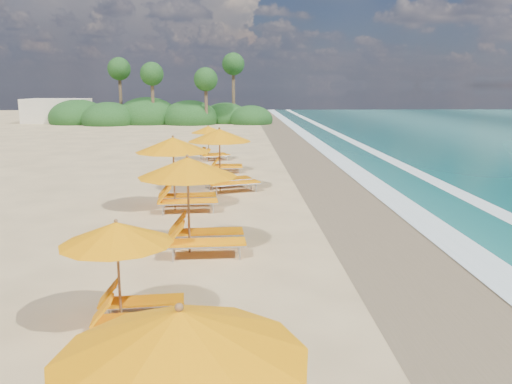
% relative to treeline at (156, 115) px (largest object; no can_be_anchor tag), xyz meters
% --- Properties ---
extents(ground, '(160.00, 160.00, 0.00)m').
position_rel_treeline_xyz_m(ground, '(9.94, -45.51, -1.00)').
color(ground, '#DAB980').
rests_on(ground, ground).
extents(wet_sand, '(4.00, 160.00, 0.01)m').
position_rel_treeline_xyz_m(wet_sand, '(13.94, -45.51, -0.99)').
color(wet_sand, '#7C644A').
rests_on(wet_sand, ground).
extents(surf_foam, '(4.00, 160.00, 0.01)m').
position_rel_treeline_xyz_m(surf_foam, '(16.64, -45.51, -0.97)').
color(surf_foam, white).
rests_on(surf_foam, ground).
extents(station_2, '(2.34, 2.20, 2.05)m').
position_rel_treeline_xyz_m(station_2, '(7.41, -51.86, 0.15)').
color(station_2, olive).
rests_on(station_2, ground).
extents(station_3, '(2.91, 2.71, 2.61)m').
position_rel_treeline_xyz_m(station_3, '(8.31, -47.53, 0.47)').
color(station_3, olive).
rests_on(station_3, ground).
extents(station_4, '(3.05, 2.87, 2.66)m').
position_rel_treeline_xyz_m(station_4, '(7.36, -42.71, 0.49)').
color(station_4, olive).
rests_on(station_4, ground).
extents(station_5, '(3.42, 3.35, 2.67)m').
position_rel_treeline_xyz_m(station_5, '(8.84, -39.37, 0.50)').
color(station_5, olive).
rests_on(station_5, ground).
extents(station_6, '(2.19, 2.02, 2.02)m').
position_rel_treeline_xyz_m(station_6, '(8.65, -34.55, 0.14)').
color(station_6, olive).
rests_on(station_6, ground).
extents(station_7, '(2.69, 2.66, 2.07)m').
position_rel_treeline_xyz_m(station_7, '(7.82, -30.17, 0.17)').
color(station_7, olive).
rests_on(station_7, ground).
extents(treeline, '(25.80, 8.80, 9.74)m').
position_rel_treeline_xyz_m(treeline, '(0.00, 0.00, 0.00)').
color(treeline, '#163D14').
rests_on(treeline, ground).
extents(beach_building, '(7.00, 5.00, 2.80)m').
position_rel_treeline_xyz_m(beach_building, '(-12.06, 2.49, 0.40)').
color(beach_building, beige).
rests_on(beach_building, ground).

